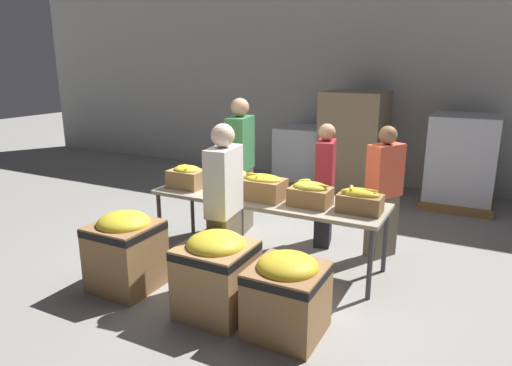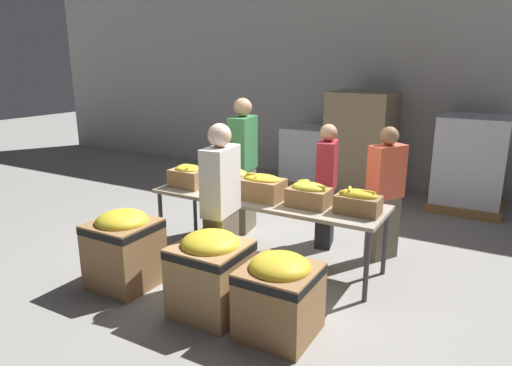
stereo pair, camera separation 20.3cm
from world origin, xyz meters
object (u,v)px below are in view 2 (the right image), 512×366
object	(u,v)px
volunteer_0	(385,195)
volunteer_3	(221,209)
banana_box_4	(358,202)
volunteer_2	(243,166)
pallet_stack_2	(470,164)
volunteer_1	(326,187)
pallet_stack_0	(361,145)
banana_box_2	(262,187)
pallet_stack_1	(309,157)
banana_box_1	(234,179)
sorting_table	(266,201)
donation_bin_0	(124,246)
banana_box_0	(188,176)
banana_box_3	(309,194)
donation_bin_1	(211,270)
donation_bin_2	(279,293)

from	to	relation	value
volunteer_0	volunteer_3	distance (m)	1.95
banana_box_4	volunteer_2	xyz separation A→B (m)	(-1.81, 0.79, -0.01)
banana_box_4	pallet_stack_2	xyz separation A→B (m)	(0.73, 3.32, -0.19)
volunteer_1	pallet_stack_0	size ratio (longest dim) A/B	0.87
banana_box_2	pallet_stack_1	distance (m)	3.59
banana_box_1	banana_box_4	size ratio (longest dim) A/B	0.91
sorting_table	pallet_stack_1	xyz separation A→B (m)	(-0.91, 3.35, -0.20)
sorting_table	volunteer_1	xyz separation A→B (m)	(0.41, 0.78, 0.04)
volunteer_1	volunteer_3	bearing A→B (deg)	-30.36
sorting_table	volunteer_3	distance (m)	0.78
banana_box_1	volunteer_1	world-z (taller)	volunteer_1
sorting_table	donation_bin_0	bearing A→B (deg)	-128.81
banana_box_0	banana_box_3	world-z (taller)	banana_box_0
banana_box_0	banana_box_3	bearing A→B (deg)	0.52
pallet_stack_2	banana_box_0	bearing A→B (deg)	-129.96
volunteer_0	volunteer_1	xyz separation A→B (m)	(-0.72, 0.02, -0.01)
donation_bin_0	banana_box_3	bearing A→B (deg)	37.17
donation_bin_1	pallet_stack_1	world-z (taller)	pallet_stack_1
volunteer_0	pallet_stack_0	distance (m)	2.64
donation_bin_1	banana_box_4	bearing A→B (deg)	50.58
banana_box_3	pallet_stack_1	bearing A→B (deg)	113.02
banana_box_0	pallet_stack_0	xyz separation A→B (m)	(1.11, 3.27, -0.04)
donation_bin_1	banana_box_2	bearing A→B (deg)	94.74
donation_bin_0	banana_box_4	bearing A→B (deg)	29.91
volunteer_1	donation_bin_1	distance (m)	2.06
banana_box_0	pallet_stack_0	bearing A→B (deg)	71.22
banana_box_0	donation_bin_0	bearing A→B (deg)	-88.00
banana_box_1	volunteer_3	world-z (taller)	volunteer_3
pallet_stack_1	volunteer_1	bearing A→B (deg)	-62.76
sorting_table	volunteer_2	size ratio (longest dim) A/B	1.48
donation_bin_2	banana_box_4	bearing A→B (deg)	76.96
volunteer_0	donation_bin_2	distance (m)	2.05
banana_box_1	banana_box_0	bearing A→B (deg)	-161.55
volunteer_0	pallet_stack_2	xyz separation A→B (m)	(0.66, 2.51, -0.06)
banana_box_0	pallet_stack_0	size ratio (longest dim) A/B	0.24
banana_box_1	banana_box_4	distance (m)	1.56
donation_bin_1	donation_bin_2	xyz separation A→B (m)	(0.69, -0.00, -0.04)
banana_box_1	pallet_stack_1	size ratio (longest dim) A/B	0.37
pallet_stack_0	pallet_stack_2	world-z (taller)	pallet_stack_0
sorting_table	banana_box_1	bearing A→B (deg)	168.98
banana_box_2	banana_box_3	size ratio (longest dim) A/B	1.10
banana_box_2	banana_box_3	distance (m)	0.54
volunteer_2	pallet_stack_1	bearing A→B (deg)	174.36
banana_box_4	volunteer_0	world-z (taller)	volunteer_0
sorting_table	banana_box_4	size ratio (longest dim) A/B	6.07
donation_bin_1	donation_bin_2	size ratio (longest dim) A/B	1.09
banana_box_4	banana_box_1	bearing A→B (deg)	174.76
banana_box_3	volunteer_2	size ratio (longest dim) A/B	0.24
volunteer_1	volunteer_2	world-z (taller)	volunteer_2
donation_bin_2	banana_box_3	bearing A→B (deg)	102.08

